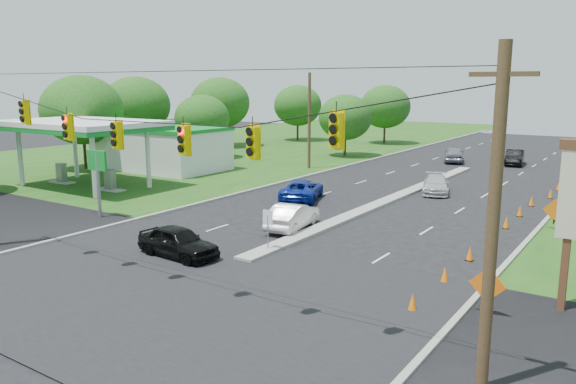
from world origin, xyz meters
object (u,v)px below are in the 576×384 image
Objects in this scene: black_sedan at (178,242)px; white_sedan at (293,216)px; blue_pickup at (302,190)px; gas_station at (149,144)px.

black_sedan reaches higher than white_sedan.
black_sedan is 0.84× the size of blue_pickup.
white_sedan is 8.00m from blue_pickup.
black_sedan is at bearing 68.76° from white_sedan.
black_sedan is 14.53m from blue_pickup.
gas_station is 24.43m from white_sedan.
white_sedan is 0.86× the size of blue_pickup.
blue_pickup is at bearing 12.81° from black_sedan.
black_sedan is at bearing 78.47° from blue_pickup.
black_sedan reaches higher than blue_pickup.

